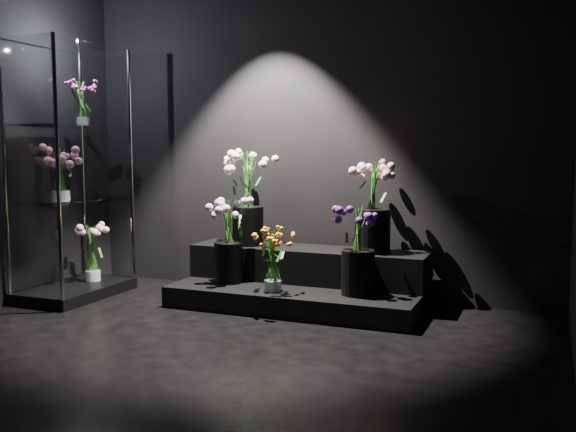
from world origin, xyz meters
The scene contains 12 objects.
floor centered at (0.00, 0.00, 0.00)m, with size 4.00×4.00×0.00m, color black.
wall_back centered at (0.00, 2.00, 1.40)m, with size 4.00×4.00×0.00m, color black.
display_riser centered at (0.09, 1.62, 0.17)m, with size 1.89×0.84×0.42m.
display_case centered at (-1.71, 1.15, 1.01)m, with size 0.55×0.92×2.02m.
bouquet_orange_bells centered at (-0.01, 1.29, 0.40)m, with size 0.26×0.26×0.48m.
bouquet_lilac centered at (-0.46, 1.45, 0.53)m, with size 0.40×0.40×0.64m.
bouquet_purple centered at (0.59, 1.42, 0.51)m, with size 0.36×0.36×0.63m.
bouquet_cream_roses centered at (-0.41, 1.70, 0.85)m, with size 0.43×0.43×0.74m.
bouquet_pink_roses centered at (0.62, 1.73, 0.81)m, with size 0.46×0.46×0.70m.
bouquet_case_pink centered at (-1.70, 1.01, 1.01)m, with size 0.33×0.33×0.41m.
bouquet_case_magenta centered at (-1.69, 1.29, 1.58)m, with size 0.24×0.24×0.38m.
bouquet_case_base_pink centered at (-1.69, 1.34, 0.34)m, with size 0.38×0.38×0.46m.
Camera 1 is at (1.83, -2.95, 1.20)m, focal length 40.00 mm.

